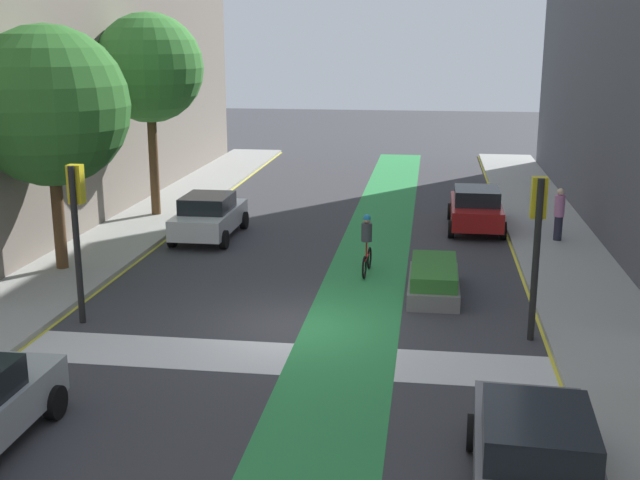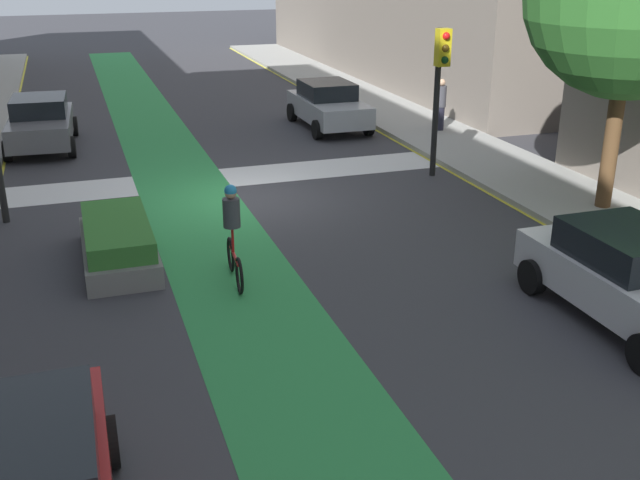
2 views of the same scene
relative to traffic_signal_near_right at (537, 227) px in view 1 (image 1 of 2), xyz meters
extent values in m
plane|color=#38383D|center=(-5.63, -0.05, -2.71)|extent=(120.00, 120.00, 0.00)
cube|color=#2D8C47|center=(-4.28, -0.05, -2.71)|extent=(2.40, 60.00, 0.01)
cube|color=silver|center=(-5.63, -2.05, -2.71)|extent=(12.00, 1.80, 0.01)
cube|color=#9E9E99|center=(-13.13, -0.05, -2.64)|extent=(3.00, 60.00, 0.15)
cube|color=yellow|center=(-11.63, -0.05, -2.71)|extent=(0.16, 60.00, 0.01)
cube|color=#9E9E99|center=(1.87, -0.05, -2.64)|extent=(3.00, 60.00, 0.15)
cube|color=yellow|center=(0.37, -0.05, -2.71)|extent=(0.16, 60.00, 0.01)
cube|color=slate|center=(-19.49, 14.15, 4.01)|extent=(9.72, 28.41, 13.45)
cylinder|color=black|center=(0.00, -0.12, -0.79)|extent=(0.16, 0.16, 3.85)
cube|color=gold|center=(0.00, 0.08, 0.66)|extent=(0.35, 0.28, 0.95)
sphere|color=red|center=(0.00, 0.22, 0.96)|extent=(0.20, 0.20, 0.20)
sphere|color=#4C380C|center=(0.00, 0.22, 0.66)|extent=(0.20, 0.20, 0.20)
sphere|color=#0C3814|center=(0.00, 0.22, 0.36)|extent=(0.20, 0.20, 0.20)
cylinder|color=black|center=(-10.97, -0.47, -0.74)|extent=(0.16, 0.16, 3.95)
cube|color=gold|center=(-10.97, -0.27, 0.76)|extent=(0.35, 0.28, 0.95)
sphere|color=red|center=(-10.97, -0.13, 1.06)|extent=(0.20, 0.20, 0.20)
sphere|color=#4C380C|center=(-10.97, -0.13, 0.76)|extent=(0.20, 0.20, 0.20)
sphere|color=#0C3814|center=(-10.97, -0.13, 0.46)|extent=(0.20, 0.20, 0.20)
cube|color=#A51919|center=(-0.76, 11.06, -2.04)|extent=(1.83, 4.21, 0.70)
cube|color=black|center=(-0.76, 10.86, -1.42)|extent=(1.62, 2.01, 0.55)
cylinder|color=black|center=(-1.65, 12.53, -2.39)|extent=(0.23, 0.64, 0.64)
cylinder|color=black|center=(0.15, 12.52, -2.39)|extent=(0.23, 0.64, 0.64)
cylinder|color=black|center=(-1.67, 9.59, -2.39)|extent=(0.23, 0.64, 0.64)
cylinder|color=black|center=(0.13, 9.58, -2.39)|extent=(0.23, 0.64, 0.64)
cylinder|color=black|center=(-9.27, -5.46, -2.39)|extent=(0.22, 0.64, 0.64)
cube|color=silver|center=(-10.17, 8.44, -2.04)|extent=(1.80, 4.20, 0.70)
cube|color=black|center=(-10.17, 8.24, -1.42)|extent=(1.60, 2.00, 0.55)
cylinder|color=black|center=(-11.07, 9.91, -2.39)|extent=(0.22, 0.64, 0.64)
cylinder|color=black|center=(-9.27, 9.91, -2.39)|extent=(0.22, 0.64, 0.64)
cylinder|color=black|center=(-11.07, 6.97, -2.39)|extent=(0.22, 0.64, 0.64)
cylinder|color=black|center=(-9.27, 6.97, -2.39)|extent=(0.22, 0.64, 0.64)
cube|color=slate|center=(-0.76, -7.09, -2.04)|extent=(2.00, 4.28, 0.70)
cube|color=black|center=(-0.77, -7.29, -1.42)|extent=(1.70, 2.08, 0.55)
cylinder|color=black|center=(-1.59, -5.58, -2.39)|extent=(0.25, 0.65, 0.64)
cylinder|color=black|center=(0.21, -5.67, -2.39)|extent=(0.25, 0.65, 0.64)
torus|color=black|center=(-4.24, 5.29, -2.37)|extent=(0.10, 0.68, 0.68)
torus|color=black|center=(-4.31, 4.24, -2.37)|extent=(0.10, 0.68, 0.68)
cylinder|color=red|center=(-4.27, 4.77, -2.19)|extent=(0.12, 0.95, 0.06)
cylinder|color=red|center=(-4.28, 4.62, -1.92)|extent=(0.05, 0.05, 0.50)
cylinder|color=#3F3F47|center=(-4.28, 4.62, -1.40)|extent=(0.32, 0.32, 0.55)
sphere|color=tan|center=(-4.28, 4.62, -1.01)|extent=(0.22, 0.22, 0.22)
sphere|color=#268CCC|center=(-4.28, 4.62, -0.97)|extent=(0.23, 0.23, 0.23)
cylinder|color=#262638|center=(1.93, 9.16, -2.15)|extent=(0.28, 0.28, 0.83)
cylinder|color=#BF72A5|center=(1.93, 9.16, -1.36)|extent=(0.34, 0.34, 0.74)
sphere|color=beige|center=(1.93, 9.16, -0.87)|extent=(0.24, 0.24, 0.24)
cylinder|color=brown|center=(-13.42, 3.60, -0.95)|extent=(0.36, 0.36, 3.23)
sphere|color=#2D6B28|center=(-13.42, 3.60, 2.29)|extent=(4.64, 4.64, 4.64)
cylinder|color=brown|center=(-13.14, 11.28, -0.46)|extent=(0.36, 0.36, 4.20)
sphere|color=#387F33|center=(-13.14, 11.28, 3.08)|extent=(4.12, 4.12, 4.12)
cube|color=slate|center=(-2.28, 3.07, -2.49)|extent=(1.38, 3.30, 0.45)
cube|color=#33722D|center=(-2.28, 3.07, -2.06)|extent=(1.24, 2.97, 0.40)
camera|label=1|loc=(-2.48, -18.32, 4.23)|focal=44.85mm
camera|label=2|loc=(-1.69, 17.54, 3.15)|focal=42.24mm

